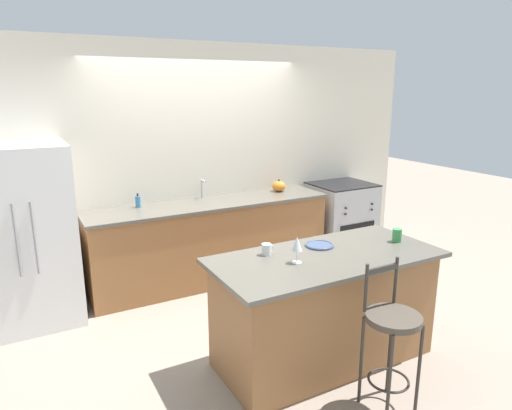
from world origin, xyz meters
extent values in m
plane|color=gray|center=(0.00, 0.00, 0.00)|extent=(18.00, 18.00, 0.00)
cube|color=beige|center=(0.00, 0.71, 1.35)|extent=(6.00, 0.07, 2.70)
cube|color=#936038|center=(0.00, 0.38, 0.45)|extent=(2.76, 0.66, 0.90)
cube|color=#5B564C|center=(0.00, 0.38, 0.92)|extent=(2.80, 0.70, 0.03)
cube|color=black|center=(0.00, 0.38, 0.93)|extent=(0.56, 0.36, 0.01)
cylinder|color=#ADAFB5|center=(0.00, 0.60, 1.05)|extent=(0.02, 0.02, 0.22)
cylinder|color=#ADAFB5|center=(0.00, 0.54, 1.15)|extent=(0.02, 0.12, 0.02)
cube|color=#936038|center=(0.17, -1.57, 0.44)|extent=(1.73, 0.75, 0.88)
cube|color=#5B564C|center=(0.17, -1.57, 0.90)|extent=(1.85, 0.87, 0.03)
cube|color=white|center=(-1.90, 0.31, 0.85)|extent=(0.87, 0.78, 1.71)
cylinder|color=#939399|center=(-1.97, -0.10, 0.94)|extent=(0.02, 0.02, 0.65)
cylinder|color=#939399|center=(-1.83, -0.10, 0.94)|extent=(0.02, 0.02, 0.65)
cube|color=#ADAFB5|center=(1.88, 0.35, 0.48)|extent=(0.77, 0.69, 0.95)
cube|color=black|center=(1.88, 0.00, 0.36)|extent=(0.56, 0.01, 0.31)
cube|color=black|center=(1.88, 0.35, 0.96)|extent=(0.77, 0.69, 0.02)
cylinder|color=black|center=(1.66, -0.01, 0.74)|extent=(0.03, 0.02, 0.03)
cylinder|color=black|center=(2.09, -0.01, 0.74)|extent=(0.03, 0.02, 0.03)
cylinder|color=black|center=(1.66, -0.01, 0.67)|extent=(0.03, 0.02, 0.03)
cylinder|color=black|center=(2.09, -0.01, 0.67)|extent=(0.03, 0.02, 0.03)
cylinder|color=#332D28|center=(0.06, -2.42, 0.33)|extent=(0.02, 0.02, 0.67)
cylinder|color=#332D28|center=(0.33, -2.42, 0.33)|extent=(0.02, 0.02, 0.67)
cylinder|color=#332D28|center=(0.06, -2.14, 0.33)|extent=(0.02, 0.02, 0.67)
cylinder|color=#332D28|center=(0.33, -2.14, 0.33)|extent=(0.02, 0.02, 0.67)
torus|color=#332D28|center=(0.20, -2.28, 0.21)|extent=(0.29, 0.29, 0.02)
cylinder|color=#4C4238|center=(0.20, -2.28, 0.69)|extent=(0.38, 0.38, 0.04)
cylinder|color=#332D28|center=(0.06, -2.14, 0.89)|extent=(0.02, 0.02, 0.34)
cylinder|color=#332D28|center=(0.33, -2.14, 0.89)|extent=(0.02, 0.02, 0.34)
cube|color=#332D28|center=(0.20, -2.14, 1.00)|extent=(0.27, 0.02, 0.04)
cylinder|color=#425170|center=(0.24, -1.37, 0.92)|extent=(0.24, 0.24, 0.01)
torus|color=#425170|center=(0.24, -1.37, 0.93)|extent=(0.23, 0.23, 0.01)
cylinder|color=white|center=(-0.13, -1.59, 0.92)|extent=(0.08, 0.08, 0.00)
cylinder|color=white|center=(-0.13, -1.59, 0.96)|extent=(0.01, 0.01, 0.09)
cone|color=white|center=(-0.13, -1.59, 1.06)|extent=(0.08, 0.08, 0.11)
cylinder|color=white|center=(-0.25, -1.34, 0.96)|extent=(0.08, 0.08, 0.09)
torus|color=white|center=(-0.21, -1.34, 0.96)|extent=(0.06, 0.01, 0.06)
cylinder|color=#3D934C|center=(0.89, -1.60, 0.97)|extent=(0.08, 0.08, 0.11)
ellipsoid|color=orange|center=(0.97, 0.47, 1.00)|extent=(0.17, 0.17, 0.13)
cylinder|color=brown|center=(0.97, 0.47, 1.08)|extent=(0.02, 0.02, 0.02)
cylinder|color=teal|center=(-0.78, 0.52, 1.00)|extent=(0.06, 0.06, 0.13)
cylinder|color=black|center=(-0.78, 0.52, 1.08)|extent=(0.02, 0.02, 0.03)
camera|label=1|loc=(-1.94, -4.27, 2.19)|focal=32.00mm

